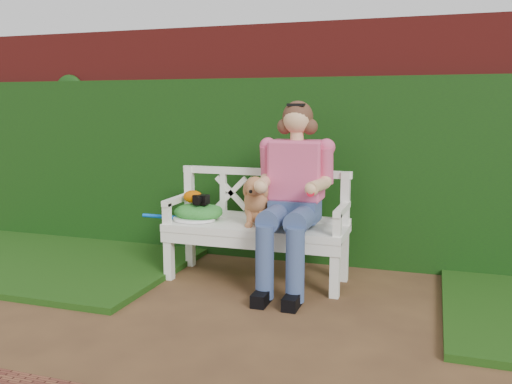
% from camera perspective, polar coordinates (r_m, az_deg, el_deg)
% --- Properties ---
extents(ground, '(60.00, 60.00, 0.00)m').
position_cam_1_polar(ground, '(3.64, 1.00, -14.37)').
color(ground, '#452D1C').
extents(brick_wall, '(10.00, 0.30, 2.20)m').
position_cam_1_polar(brick_wall, '(5.20, 7.30, 5.15)').
color(brick_wall, maroon).
rests_on(brick_wall, ground).
extents(ivy_hedge, '(10.00, 0.18, 1.70)m').
position_cam_1_polar(ivy_hedge, '(5.01, 6.76, 2.14)').
color(ivy_hedge, '#14420C').
rests_on(ivy_hedge, ground).
extents(grass_left, '(2.60, 2.00, 0.05)m').
position_cam_1_polar(grass_left, '(5.50, -20.74, -6.54)').
color(grass_left, black).
rests_on(grass_left, ground).
extents(garden_bench, '(1.63, 0.76, 0.48)m').
position_cam_1_polar(garden_bench, '(4.54, 0.00, -6.37)').
color(garden_bench, white).
rests_on(garden_bench, ground).
extents(seated_woman, '(0.83, 0.98, 1.51)m').
position_cam_1_polar(seated_woman, '(4.32, 4.09, -0.21)').
color(seated_woman, red).
rests_on(seated_woman, ground).
extents(dog, '(0.38, 0.45, 0.42)m').
position_cam_1_polar(dog, '(4.44, 0.33, -0.80)').
color(dog, brown).
rests_on(dog, garden_bench).
extents(tennis_racket, '(0.73, 0.37, 0.03)m').
position_cam_1_polar(tennis_racket, '(4.65, -6.91, -2.80)').
color(tennis_racket, white).
rests_on(tennis_racket, garden_bench).
extents(green_bag, '(0.46, 0.38, 0.15)m').
position_cam_1_polar(green_bag, '(4.66, -6.10, -2.06)').
color(green_bag, '#308D35').
rests_on(green_bag, garden_bench).
extents(camera_item, '(0.12, 0.10, 0.08)m').
position_cam_1_polar(camera_item, '(4.59, -5.79, -0.79)').
color(camera_item, black).
rests_on(camera_item, green_bag).
extents(baseball_glove, '(0.19, 0.15, 0.11)m').
position_cam_1_polar(baseball_glove, '(4.65, -6.65, -0.49)').
color(baseball_glove, '#BC5400').
rests_on(baseball_glove, green_bag).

